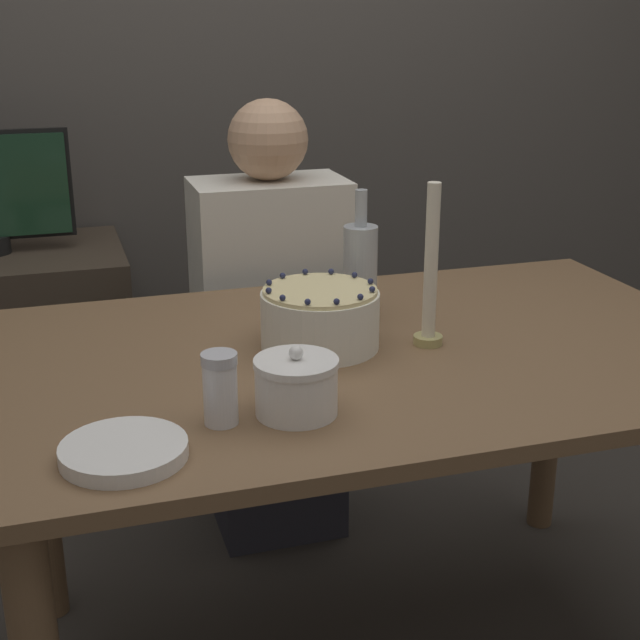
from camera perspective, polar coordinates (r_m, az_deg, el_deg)
name	(u,v)px	position (r m, az deg, el deg)	size (l,w,h in m)	color
wall_behind	(225,44)	(3.01, -6.08, 17.16)	(8.00, 0.05, 2.60)	#4C4742
dining_table	(374,400)	(1.82, 3.48, -5.13)	(1.47, 0.93, 0.77)	brown
cake	(320,318)	(1.75, 0.00, 0.12)	(0.23, 0.23, 0.13)	white
sugar_bowl	(296,386)	(1.47, -1.53, -4.26)	(0.14, 0.14, 0.12)	white
sugar_shaker	(220,388)	(1.44, -6.41, -4.36)	(0.06, 0.06, 0.12)	white
plate_stack	(124,451)	(1.37, -12.45, -8.19)	(0.19, 0.19, 0.02)	white
candle	(430,279)	(1.76, 7.08, 2.63)	(0.06, 0.06, 0.33)	tan
bottle	(360,269)	(1.92, 2.59, 3.28)	(0.07, 0.07, 0.28)	#B2B7BC
person_man_blue_shirt	(272,351)	(2.45, -3.10, -1.97)	(0.40, 0.34, 1.20)	#2D2D38
side_cabinet	(9,372)	(2.85, -19.31, -3.18)	(0.72, 0.51, 0.74)	#382D23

